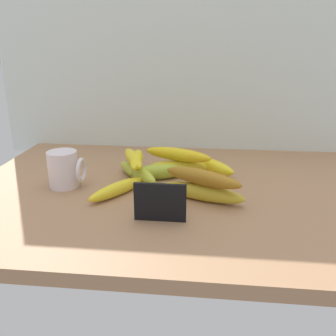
{
  "coord_description": "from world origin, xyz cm",
  "views": [
    {
      "loc": [
        6.78,
        -88.0,
        39.73
      ],
      "look_at": [
        -2.99,
        1.76,
        8.0
      ],
      "focal_mm": 39.77,
      "sensor_mm": 36.0,
      "label": 1
    }
  ],
  "objects_px": {
    "banana_2": "(137,172)",
    "banana_9": "(202,177)",
    "coffee_mug": "(64,169)",
    "banana_0": "(117,189)",
    "banana_3": "(182,167)",
    "banana_7": "(178,154)",
    "chalkboard_sign": "(160,204)",
    "banana_6": "(137,159)",
    "banana_8": "(133,158)",
    "banana_1": "(202,192)",
    "banana_5": "(207,165)",
    "banana_4": "(157,172)"
  },
  "relations": [
    {
      "from": "chalkboard_sign",
      "to": "coffee_mug",
      "type": "distance_m",
      "value": 0.32
    },
    {
      "from": "banana_0",
      "to": "banana_4",
      "type": "relative_size",
      "value": 1.16
    },
    {
      "from": "banana_1",
      "to": "banana_6",
      "type": "bearing_deg",
      "value": 145.69
    },
    {
      "from": "coffee_mug",
      "to": "banana_6",
      "type": "relative_size",
      "value": 0.63
    },
    {
      "from": "banana_4",
      "to": "banana_2",
      "type": "bearing_deg",
      "value": -173.33
    },
    {
      "from": "chalkboard_sign",
      "to": "banana_2",
      "type": "height_order",
      "value": "chalkboard_sign"
    },
    {
      "from": "banana_3",
      "to": "banana_8",
      "type": "bearing_deg",
      "value": -155.86
    },
    {
      "from": "banana_3",
      "to": "banana_8",
      "type": "distance_m",
      "value": 0.15
    },
    {
      "from": "chalkboard_sign",
      "to": "banana_4",
      "type": "distance_m",
      "value": 0.25
    },
    {
      "from": "banana_7",
      "to": "banana_8",
      "type": "bearing_deg",
      "value": -153.12
    },
    {
      "from": "coffee_mug",
      "to": "banana_7",
      "type": "bearing_deg",
      "value": 26.76
    },
    {
      "from": "banana_2",
      "to": "banana_4",
      "type": "height_order",
      "value": "banana_4"
    },
    {
      "from": "banana_3",
      "to": "banana_6",
      "type": "relative_size",
      "value": 1.22
    },
    {
      "from": "banana_3",
      "to": "coffee_mug",
      "type": "bearing_deg",
      "value": -154.43
    },
    {
      "from": "banana_1",
      "to": "banana_9",
      "type": "relative_size",
      "value": 1.05
    },
    {
      "from": "coffee_mug",
      "to": "banana_0",
      "type": "height_order",
      "value": "coffee_mug"
    },
    {
      "from": "banana_8",
      "to": "banana_2",
      "type": "bearing_deg",
      "value": -38.24
    },
    {
      "from": "banana_3",
      "to": "banana_4",
      "type": "bearing_deg",
      "value": -135.55
    },
    {
      "from": "banana_4",
      "to": "banana_6",
      "type": "bearing_deg",
      "value": -176.09
    },
    {
      "from": "banana_0",
      "to": "banana_6",
      "type": "relative_size",
      "value": 1.17
    },
    {
      "from": "banana_2",
      "to": "chalkboard_sign",
      "type": "bearing_deg",
      "value": -68.36
    },
    {
      "from": "chalkboard_sign",
      "to": "banana_9",
      "type": "height_order",
      "value": "chalkboard_sign"
    },
    {
      "from": "banana_3",
      "to": "banana_4",
      "type": "height_order",
      "value": "banana_4"
    },
    {
      "from": "banana_1",
      "to": "banana_0",
      "type": "bearing_deg",
      "value": 178.11
    },
    {
      "from": "banana_3",
      "to": "banana_5",
      "type": "bearing_deg",
      "value": 12.35
    },
    {
      "from": "banana_5",
      "to": "banana_6",
      "type": "xyz_separation_m",
      "value": [
        -0.19,
        -0.08,
        0.03
      ]
    },
    {
      "from": "banana_2",
      "to": "banana_1",
      "type": "bearing_deg",
      "value": -33.93
    },
    {
      "from": "banana_0",
      "to": "banana_5",
      "type": "distance_m",
      "value": 0.29
    },
    {
      "from": "banana_3",
      "to": "banana_5",
      "type": "distance_m",
      "value": 0.07
    },
    {
      "from": "coffee_mug",
      "to": "banana_2",
      "type": "xyz_separation_m",
      "value": [
        0.18,
        0.07,
        -0.03
      ]
    },
    {
      "from": "banana_0",
      "to": "banana_9",
      "type": "relative_size",
      "value": 0.89
    },
    {
      "from": "banana_6",
      "to": "banana_7",
      "type": "distance_m",
      "value": 0.13
    },
    {
      "from": "banana_0",
      "to": "banana_7",
      "type": "xyz_separation_m",
      "value": [
        0.13,
        0.18,
        0.04
      ]
    },
    {
      "from": "banana_3",
      "to": "banana_4",
      "type": "distance_m",
      "value": 0.09
    },
    {
      "from": "banana_6",
      "to": "banana_3",
      "type": "bearing_deg",
      "value": 28.87
    },
    {
      "from": "banana_8",
      "to": "banana_9",
      "type": "distance_m",
      "value": 0.23
    },
    {
      "from": "banana_2",
      "to": "banana_3",
      "type": "bearing_deg",
      "value": 30.07
    },
    {
      "from": "banana_1",
      "to": "banana_4",
      "type": "height_order",
      "value": "banana_4"
    },
    {
      "from": "banana_7",
      "to": "chalkboard_sign",
      "type": "bearing_deg",
      "value": -92.14
    },
    {
      "from": "banana_3",
      "to": "banana_8",
      "type": "relative_size",
      "value": 1.13
    },
    {
      "from": "banana_1",
      "to": "banana_9",
      "type": "distance_m",
      "value": 0.04
    },
    {
      "from": "banana_2",
      "to": "banana_9",
      "type": "height_order",
      "value": "banana_9"
    },
    {
      "from": "coffee_mug",
      "to": "banana_6",
      "type": "distance_m",
      "value": 0.19
    },
    {
      "from": "coffee_mug",
      "to": "banana_4",
      "type": "bearing_deg",
      "value": 18.91
    },
    {
      "from": "banana_1",
      "to": "banana_2",
      "type": "bearing_deg",
      "value": 146.07
    },
    {
      "from": "banana_0",
      "to": "banana_2",
      "type": "height_order",
      "value": "banana_2"
    },
    {
      "from": "banana_3",
      "to": "banana_0",
      "type": "bearing_deg",
      "value": -128.72
    },
    {
      "from": "banana_4",
      "to": "banana_8",
      "type": "bearing_deg",
      "value": 177.1
    },
    {
      "from": "banana_5",
      "to": "banana_7",
      "type": "height_order",
      "value": "banana_7"
    },
    {
      "from": "chalkboard_sign",
      "to": "banana_8",
      "type": "bearing_deg",
      "value": 113.33
    }
  ]
}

